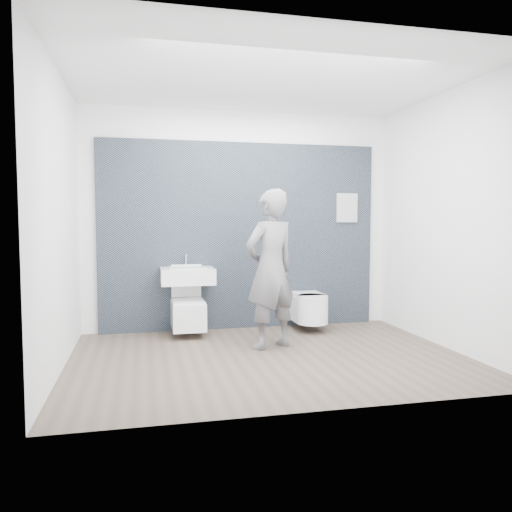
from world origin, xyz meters
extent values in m
plane|color=brown|center=(0.00, 0.00, 0.00)|extent=(4.00, 4.00, 0.00)
plane|color=white|center=(0.00, 1.50, 1.40)|extent=(4.00, 0.00, 4.00)
plane|color=white|center=(0.00, -1.50, 1.40)|extent=(4.00, 0.00, 4.00)
plane|color=white|center=(-2.00, 0.00, 1.40)|extent=(0.00, 3.00, 3.00)
plane|color=white|center=(2.00, 0.00, 1.40)|extent=(0.00, 3.00, 3.00)
plane|color=white|center=(0.00, 0.00, 2.80)|extent=(4.00, 4.00, 0.00)
cube|color=black|center=(0.00, 1.47, 0.00)|extent=(3.60, 0.06, 2.40)
cube|color=white|center=(-0.72, 1.20, 0.73)|extent=(0.64, 0.48, 0.19)
cube|color=silver|center=(-0.72, 1.18, 0.82)|extent=(0.45, 0.32, 0.03)
cylinder|color=silver|center=(-0.72, 1.38, 0.90)|extent=(0.02, 0.02, 0.16)
cylinder|color=silver|center=(-0.72, 1.33, 0.97)|extent=(0.02, 0.11, 0.02)
cylinder|color=silver|center=(-0.72, 1.42, 0.57)|extent=(0.04, 0.04, 0.13)
cube|color=white|center=(-0.72, 1.16, 0.25)|extent=(0.39, 0.57, 0.33)
cylinder|color=silver|center=(-0.72, 1.11, 0.40)|extent=(0.28, 0.28, 0.03)
cube|color=white|center=(-0.72, 1.11, 0.43)|extent=(0.37, 0.45, 0.02)
cube|color=white|center=(-0.72, 1.37, 0.65)|extent=(0.37, 0.06, 0.41)
cube|color=silver|center=(-0.72, 1.41, 0.13)|extent=(0.10, 0.06, 0.08)
cube|color=white|center=(0.81, 1.21, 0.28)|extent=(0.39, 0.46, 0.33)
cylinder|color=white|center=(0.81, 0.98, 0.28)|extent=(0.39, 0.39, 0.33)
cube|color=white|center=(0.81, 1.18, 0.46)|extent=(0.37, 0.43, 0.03)
cylinder|color=white|center=(0.81, 0.96, 0.46)|extent=(0.37, 0.37, 0.03)
cube|color=silver|center=(0.81, 1.41, 0.16)|extent=(0.11, 0.06, 0.08)
cube|color=white|center=(1.44, 1.43, 0.00)|extent=(0.29, 0.03, 0.39)
imported|color=#5D5D61|center=(0.11, 0.38, 0.87)|extent=(0.75, 0.64, 1.74)
camera|label=1|loc=(-1.24, -4.88, 1.39)|focal=35.00mm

